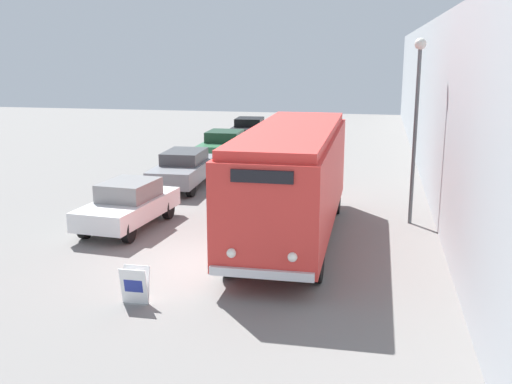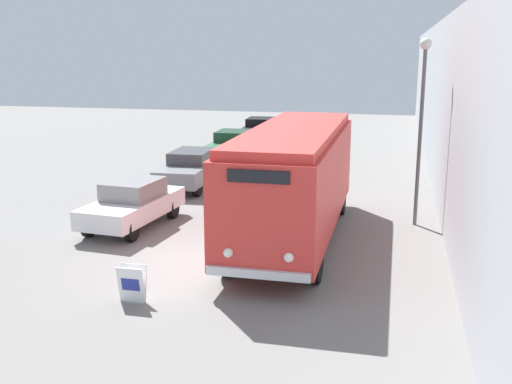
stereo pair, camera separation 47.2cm
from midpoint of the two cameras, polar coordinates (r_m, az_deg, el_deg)
ground_plane at (r=15.92m, az=-4.16°, el=-6.85°), size 80.00×80.00×0.00m
building_wall_right at (r=24.41m, az=17.88°, el=7.66°), size 0.30×60.00×6.70m
vintage_bus at (r=17.43m, az=4.44°, el=1.42°), size 2.50×9.38×3.34m
sign_board at (r=13.68m, az=-10.73°, el=-8.67°), size 0.61×0.32×0.85m
streetlamp at (r=19.43m, az=16.21°, el=7.98°), size 0.36×0.36×5.86m
parked_car_near at (r=19.32m, az=-10.96°, el=-1.06°), size 2.10×4.25×1.50m
parked_car_mid at (r=24.86m, az=-5.62°, el=2.32°), size 1.92×4.81×1.48m
parked_car_far at (r=30.42m, az=-1.68°, el=4.43°), size 2.00×4.15×1.55m
parked_car_distant at (r=37.33m, az=0.80°, el=6.01°), size 2.05×4.26×1.44m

